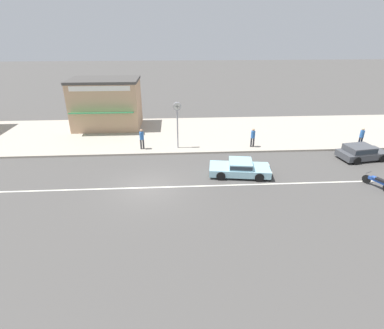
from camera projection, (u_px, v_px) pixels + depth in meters
name	position (u px, v px, depth m)	size (l,w,h in m)	color
ground_plane	(148.00, 188.00, 18.97)	(160.00, 160.00, 0.00)	#4C4947
lane_centre_stripe	(148.00, 188.00, 18.97)	(50.40, 0.14, 0.01)	silver
kerb_strip	(156.00, 134.00, 28.31)	(68.00, 10.00, 0.15)	#ADA393
sedan_pale_blue_2	(240.00, 168.00, 20.37)	(4.38, 2.35, 1.06)	#93C6D6
hatchback_dark_grey_3	(361.00, 152.00, 22.86)	(3.85, 2.25, 1.10)	#47494F
motorcycle_0	(377.00, 181.00, 18.82)	(0.98, 1.82, 0.80)	black
street_clock	(177.00, 115.00, 23.69)	(0.63, 0.22, 3.80)	#9E9EA3
pedestrian_near_clock	(362.00, 136.00, 24.82)	(0.34, 0.34, 1.58)	#232838
pedestrian_mid_kerb	(253.00, 136.00, 24.66)	(0.34, 0.34, 1.59)	#333338
pedestrian_by_shop	(142.00, 138.00, 24.19)	(0.34, 0.34, 1.69)	#333338
shopfront_mid_block	(107.00, 103.00, 29.14)	(6.47, 5.01, 4.70)	tan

